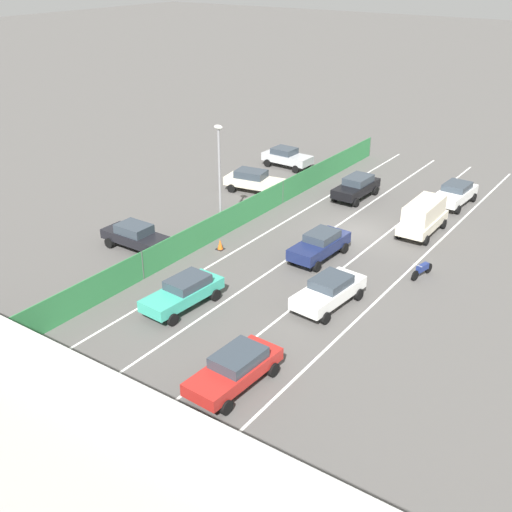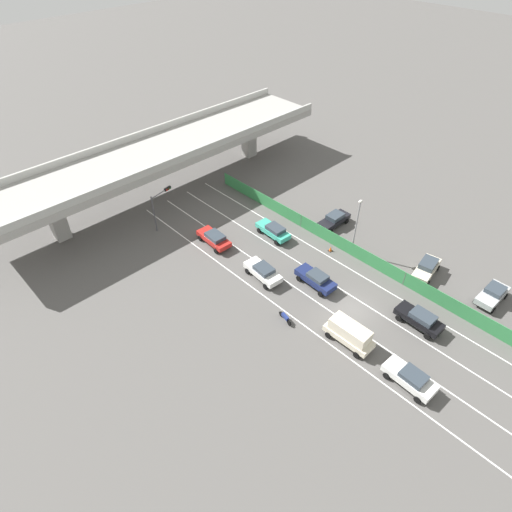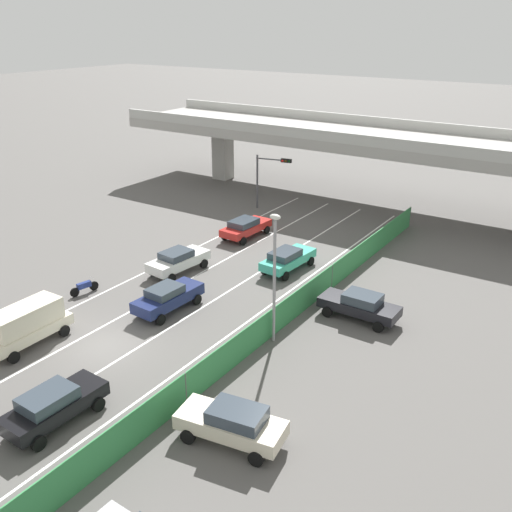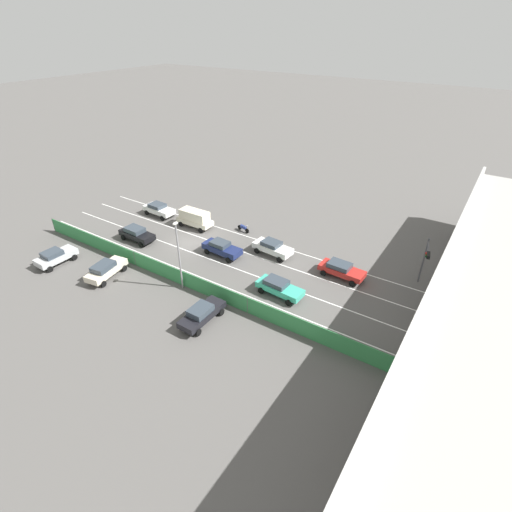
{
  "view_description": "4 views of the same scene",
  "coord_description": "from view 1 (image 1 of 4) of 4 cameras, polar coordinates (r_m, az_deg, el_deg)",
  "views": [
    {
      "loc": [
        -16.23,
        35.08,
        16.7
      ],
      "look_at": [
        0.63,
        10.92,
        2.39
      ],
      "focal_mm": 44.23,
      "sensor_mm": 36.0,
      "label": 1
    },
    {
      "loc": [
        -27.36,
        -14.68,
        31.93
      ],
      "look_at": [
        -1.73,
        11.99,
        0.82
      ],
      "focal_mm": 30.36,
      "sensor_mm": 36.0,
      "label": 2
    },
    {
      "loc": [
        21.38,
        -17.57,
        16.15
      ],
      "look_at": [
        1.91,
        11.77,
        1.55
      ],
      "focal_mm": 40.24,
      "sensor_mm": 36.0,
      "label": 3
    },
    {
      "loc": [
        29.51,
        28.51,
        22.79
      ],
      "look_at": [
        0.16,
        9.45,
        1.35
      ],
      "focal_mm": 27.43,
      "sensor_mm": 36.0,
      "label": 4
    }
  ],
  "objects": [
    {
      "name": "ground_plane",
      "position": [
        42.1,
        9.26,
        2.18
      ],
      "size": [
        300.0,
        300.0,
        0.0
      ],
      "primitive_type": "plane",
      "color": "#565451"
    },
    {
      "name": "lane_line_left_edge",
      "position": [
        35.62,
        12.21,
        -2.69
      ],
      "size": [
        0.14,
        47.44,
        0.01
      ],
      "primitive_type": "cube",
      "color": "silver",
      "rests_on": "ground"
    },
    {
      "name": "lane_line_mid_left",
      "position": [
        36.79,
        7.56,
        -1.33
      ],
      "size": [
        0.14,
        47.44,
        0.01
      ],
      "primitive_type": "cube",
      "color": "silver",
      "rests_on": "ground"
    },
    {
      "name": "lane_line_mid_right",
      "position": [
        38.21,
        3.23,
        -0.05
      ],
      "size": [
        0.14,
        47.44,
        0.01
      ],
      "primitive_type": "cube",
      "color": "silver",
      "rests_on": "ground"
    },
    {
      "name": "lane_line_right_edge",
      "position": [
        39.85,
        -0.76,
        1.13
      ],
      "size": [
        0.14,
        47.44,
        0.01
      ],
      "primitive_type": "cube",
      "color": "silver",
      "rests_on": "ground"
    },
    {
      "name": "green_fence",
      "position": [
        40.63,
        -3.11,
        2.91
      ],
      "size": [
        0.1,
        43.54,
        1.71
      ],
      "color": "#338447",
      "rests_on": "ground"
    },
    {
      "name": "car_hatchback_white",
      "position": [
        48.0,
        17.57,
        5.44
      ],
      "size": [
        2.23,
        4.55,
        1.58
      ],
      "color": "silver",
      "rests_on": "ground"
    },
    {
      "name": "car_sedan_red",
      "position": [
        26.94,
        -1.9,
        -10.09
      ],
      "size": [
        2.21,
        4.72,
        1.53
      ],
      "color": "red",
      "rests_on": "ground"
    },
    {
      "name": "car_sedan_black",
      "position": [
        47.66,
        9.08,
        6.24
      ],
      "size": [
        2.08,
        4.58,
        1.65
      ],
      "color": "black",
      "rests_on": "ground"
    },
    {
      "name": "car_sedan_navy",
      "position": [
        37.81,
        5.8,
        1.07
      ],
      "size": [
        2.09,
        4.66,
        1.62
      ],
      "color": "navy",
      "rests_on": "ground"
    },
    {
      "name": "car_sedan_white",
      "position": [
        32.8,
        6.63,
        -3.11
      ],
      "size": [
        2.34,
        4.71,
        1.58
      ],
      "color": "white",
      "rests_on": "ground"
    },
    {
      "name": "car_taxi_teal",
      "position": [
        32.7,
        -6.56,
        -3.21
      ],
      "size": [
        2.17,
        4.73,
        1.55
      ],
      "color": "teal",
      "rests_on": "ground"
    },
    {
      "name": "car_van_cream",
      "position": [
        42.24,
        14.9,
        3.55
      ],
      "size": [
        2.08,
        4.7,
        2.22
      ],
      "color": "beige",
      "rests_on": "ground"
    },
    {
      "name": "motorcycle",
      "position": [
        36.84,
        14.8,
        -1.18
      ],
      "size": [
        0.66,
        1.93,
        0.93
      ],
      "color": "black",
      "rests_on": "ground"
    },
    {
      "name": "parked_wagon_silver",
      "position": [
        54.3,
        2.8,
        8.96
      ],
      "size": [
        4.25,
        2.12,
        1.63
      ],
      "color": "#B2B5B7",
      "rests_on": "ground"
    },
    {
      "name": "parked_sedan_cream",
      "position": [
        48.37,
        -0.22,
        6.88
      ],
      "size": [
        4.73,
        2.51,
        1.68
      ],
      "color": "beige",
      "rests_on": "ground"
    },
    {
      "name": "parked_sedan_dark",
      "position": [
        39.46,
        -10.8,
        1.8
      ],
      "size": [
        4.66,
        1.97,
        1.61
      ],
      "color": "black",
      "rests_on": "ground"
    },
    {
      "name": "traffic_light",
      "position": [
        19.9,
        -9.27,
        -15.93
      ],
      "size": [
        3.25,
        0.9,
        4.94
      ],
      "color": "#47474C",
      "rests_on": "ground"
    },
    {
      "name": "street_lamp",
      "position": [
        39.77,
        -3.33,
        7.79
      ],
      "size": [
        0.6,
        0.36,
        7.2
      ],
      "color": "gray",
      "rests_on": "ground"
    },
    {
      "name": "traffic_cone",
      "position": [
        39.03,
        -3.26,
        1.03
      ],
      "size": [
        0.47,
        0.47,
        0.67
      ],
      "color": "orange",
      "rests_on": "ground"
    }
  ]
}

